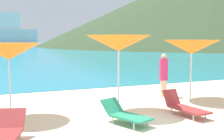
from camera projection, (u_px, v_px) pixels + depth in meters
The scene contains 9 objects.
ground_plane at pixel (60, 82), 16.01m from camera, with size 50.00×100.00×0.30m, color beige.
headland_hill at pixel (221, 4), 104.38m from camera, with size 129.08×129.08×29.85m, color #384C2D.
umbrella_1 at pixel (9, 51), 7.99m from camera, with size 1.95×1.95×2.08m.
umbrella_2 at pixel (119, 43), 8.67m from camera, with size 1.97×1.97×2.30m.
umbrella_3 at pixel (192, 47), 10.40m from camera, with size 2.21×2.21×2.16m.
lounge_chair_2 at pixel (4, 132), 5.92m from camera, with size 1.07×1.70×0.62m.
lounge_chair_4 at pixel (125, 114), 7.55m from camera, with size 1.04×1.50×0.58m.
lounge_chair_6 at pixel (184, 106), 8.41m from camera, with size 0.71×1.54×0.66m.
beachgoer_0 at pixel (164, 74), 11.15m from camera, with size 0.33×0.33×1.64m.
Camera 1 is at (-3.51, -5.72, 2.16)m, focal length 47.00 mm.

